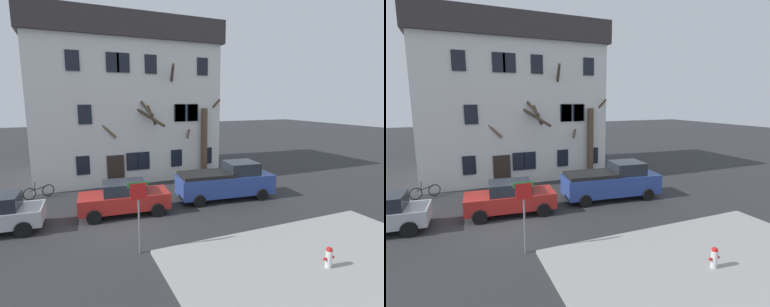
# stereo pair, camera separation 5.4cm
# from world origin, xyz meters

# --- Properties ---
(ground_plane) EXTENTS (120.00, 120.00, 0.00)m
(ground_plane) POSITION_xyz_m (0.00, 0.00, 0.00)
(ground_plane) COLOR #2D2D30
(sidewalk_slab) EXTENTS (10.52, 7.07, 0.12)m
(sidewalk_slab) POSITION_xyz_m (5.85, -6.29, 0.06)
(sidewalk_slab) COLOR #999993
(sidewalk_slab) RESTS_ON ground_plane
(building_main) EXTENTS (13.20, 8.78, 11.21)m
(building_main) POSITION_xyz_m (2.27, 10.99, 5.67)
(building_main) COLOR white
(building_main) RESTS_ON ground_plane
(tree_bare_near) EXTENTS (2.85, 2.82, 6.52)m
(tree_bare_near) POSITION_xyz_m (0.31, 7.91, 3.27)
(tree_bare_near) COLOR brown
(tree_bare_near) RESTS_ON ground_plane
(tree_bare_mid) EXTENTS (3.04, 2.55, 8.06)m
(tree_bare_mid) POSITION_xyz_m (3.77, 7.16, 3.84)
(tree_bare_mid) COLOR #4C3D2D
(tree_bare_mid) RESTS_ON ground_plane
(tree_bare_far) EXTENTS (2.84, 2.08, 5.77)m
(tree_bare_far) POSITION_xyz_m (7.24, 6.71, 2.83)
(tree_bare_far) COLOR brown
(tree_bare_far) RESTS_ON ground_plane
(car_red_sedan) EXTENTS (4.53, 2.31, 1.68)m
(car_red_sedan) POSITION_xyz_m (0.47, 1.65, 0.84)
(car_red_sedan) COLOR #AD231E
(car_red_sedan) RESTS_ON ground_plane
(pickup_truck_blue) EXTENTS (5.72, 2.65, 2.12)m
(pickup_truck_blue) POSITION_xyz_m (6.37, 1.81, 1.02)
(pickup_truck_blue) COLOR #2D4799
(pickup_truck_blue) RESTS_ON ground_plane
(fire_hydrant) EXTENTS (0.42, 0.22, 0.73)m
(fire_hydrant) POSITION_xyz_m (5.79, -6.22, 0.50)
(fire_hydrant) COLOR silver
(fire_hydrant) RESTS_ON sidewalk_slab
(street_sign_pole) EXTENTS (0.76, 0.07, 2.74)m
(street_sign_pole) POSITION_xyz_m (0.24, -2.56, 1.92)
(street_sign_pole) COLOR slate
(street_sign_pole) RESTS_ON ground_plane
(bicycle_leaning) EXTENTS (1.63, 0.72, 1.03)m
(bicycle_leaning) POSITION_xyz_m (-3.69, 6.13, 0.37)
(bicycle_leaning) COLOR black
(bicycle_leaning) RESTS_ON ground_plane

